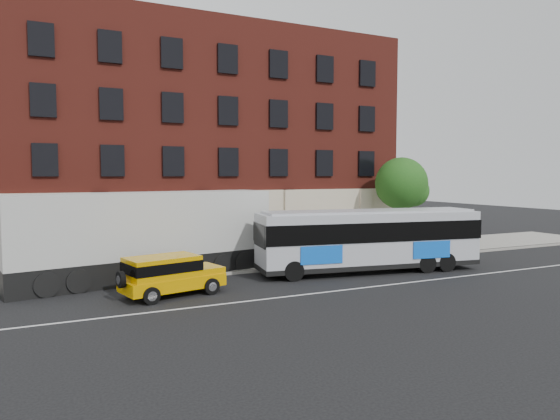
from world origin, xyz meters
name	(u,v)px	position (x,y,z in m)	size (l,w,h in m)	color
ground	(286,300)	(0.00, 0.00, 0.00)	(120.00, 120.00, 0.00)	black
sidewalk	(217,263)	(0.00, 9.00, 0.07)	(60.00, 6.00, 0.15)	#9C988E
kerb	(235,273)	(0.00, 6.00, 0.07)	(60.00, 0.25, 0.15)	#9C988E
lane_line	(281,297)	(0.00, 0.50, 0.01)	(60.00, 0.12, 0.01)	silver
building	(181,140)	(-0.01, 16.92, 7.58)	(30.00, 12.10, 15.00)	maroon
sign_pole	(55,257)	(-8.50, 6.15, 1.45)	(0.30, 0.20, 2.50)	slate
street_tree	(402,186)	(13.54, 9.48, 4.41)	(3.60, 3.60, 6.20)	#322719
city_bus	(369,238)	(6.64, 3.55, 1.81)	(12.23, 4.37, 3.28)	#A9ACB3
yellow_suv	(168,273)	(-4.21, 2.76, 0.99)	(4.63, 2.70, 1.72)	#DA9900
shipping_container	(146,236)	(-4.35, 6.80, 2.12)	(13.09, 4.80, 4.28)	black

